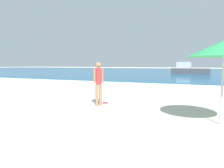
% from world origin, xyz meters
% --- Properties ---
extents(ground, '(200.00, 200.00, 0.00)m').
position_xyz_m(ground, '(0.00, 0.00, 0.00)').
color(ground, beige).
extents(water, '(160.00, 60.00, 0.06)m').
position_xyz_m(water, '(0.00, 43.65, 0.03)').
color(water, '#14567F').
rests_on(water, ground).
extents(person_standing, '(0.31, 0.27, 1.65)m').
position_xyz_m(person_standing, '(-0.15, 4.12, 0.94)').
color(person_standing, '#936B4C').
rests_on(person_standing, ground).
extents(frisbee, '(0.24, 0.24, 0.03)m').
position_xyz_m(frisbee, '(-0.10, 4.62, 0.01)').
color(frisbee, '#E51E4C').
rests_on(frisbee, ground).
extents(boat_near, '(5.79, 2.87, 1.88)m').
position_xyz_m(boat_near, '(2.92, 29.94, 0.71)').
color(boat_near, '#4C4C51').
rests_on(boat_near, water).
extents(beach_umbrella, '(1.82, 1.82, 2.17)m').
position_xyz_m(beach_umbrella, '(3.80, 3.27, 1.96)').
color(beach_umbrella, '#B7B7BC').
rests_on(beach_umbrella, ground).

